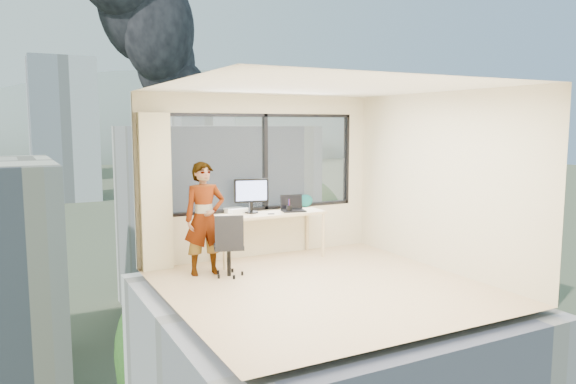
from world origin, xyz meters
TOP-DOWN VIEW (x-y plane):
  - floor at (0.00, 0.00)m, footprint 4.00×4.00m
  - ceiling at (0.00, 0.00)m, footprint 4.00×4.00m
  - wall_front at (0.00, -2.00)m, footprint 4.00×0.01m
  - wall_left at (-2.00, 0.00)m, footprint 0.01×4.00m
  - wall_right at (2.00, 0.00)m, footprint 0.01×4.00m
  - window_wall at (0.05, 2.00)m, footprint 3.30×0.16m
  - curtain at (-1.72, 1.88)m, footprint 0.45×0.14m
  - desk at (0.00, 1.66)m, footprint 1.80×0.60m
  - chair at (-0.92, 1.05)m, footprint 0.59×0.59m
  - person at (-1.17, 1.31)m, footprint 0.61×0.42m
  - monitor at (-0.25, 1.77)m, footprint 0.56×0.22m
  - game_console at (-0.46, 1.89)m, footprint 0.36×0.32m
  - laptop at (0.41, 1.59)m, footprint 0.43×0.45m
  - cellphone at (-0.03, 1.51)m, footprint 0.11×0.08m
  - pen_cup at (0.32, 1.57)m, footprint 0.09×0.09m
  - handbag at (0.80, 1.91)m, footprint 0.29×0.18m
  - exterior_ground at (0.00, 120.00)m, footprint 400.00×400.00m
  - near_bldg_b at (12.00, 38.00)m, footprint 14.00×13.00m
  - near_bldg_c at (30.00, 28.00)m, footprint 12.00×10.00m
  - far_tower_b at (8.00, 120.00)m, footprint 13.00×13.00m
  - far_tower_c at (45.00, 140.00)m, footprint 15.00×15.00m
  - hill_b at (100.00, 320.00)m, footprint 300.00×220.00m
  - tree_b at (4.00, 18.00)m, footprint 7.60×7.60m
  - tree_c at (22.00, 40.00)m, footprint 8.40×8.40m
  - smoke_plume_b at (55.00, 170.00)m, footprint 30.00×18.00m

SIDE VIEW (x-z plane):
  - exterior_ground at x=0.00m, z-range -14.02..-13.98m
  - hill_b at x=100.00m, z-range -62.00..34.00m
  - tree_b at x=4.00m, z-range -14.00..-5.00m
  - near_bldg_c at x=30.00m, z-range -14.00..-4.00m
  - tree_c at x=22.00m, z-range -14.00..-4.00m
  - near_bldg_b at x=12.00m, z-range -14.00..2.00m
  - far_tower_c at x=45.00m, z-range -14.00..12.00m
  - floor at x=0.00m, z-range -0.01..0.01m
  - desk at x=0.00m, z-range 0.00..0.75m
  - chair at x=-0.92m, z-range 0.00..0.91m
  - cellphone at x=-0.03m, z-range 0.75..0.76m
  - game_console at x=-0.46m, z-range 0.75..0.83m
  - pen_cup at x=0.32m, z-range 0.75..0.85m
  - person at x=-1.17m, z-range 0.00..1.61m
  - handbag at x=0.80m, z-range 0.75..0.96m
  - laptop at x=0.41m, z-range 0.75..0.98m
  - far_tower_b at x=8.00m, z-range -14.00..16.00m
  - monitor at x=-0.25m, z-range 0.75..1.30m
  - curtain at x=-1.72m, z-range 0.00..2.30m
  - wall_front at x=0.00m, z-range 0.00..2.60m
  - wall_left at x=-2.00m, z-range 0.00..2.60m
  - wall_right at x=2.00m, z-range 0.00..2.60m
  - window_wall at x=0.05m, z-range 0.75..2.30m
  - ceiling at x=0.00m, z-range 2.60..2.60m
  - smoke_plume_b at x=55.00m, z-range -8.00..62.00m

